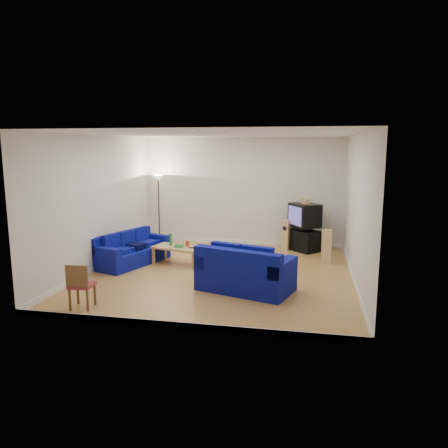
% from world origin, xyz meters
% --- Properties ---
extents(room, '(6.01, 6.51, 3.21)m').
position_xyz_m(room, '(0.00, 0.00, 1.54)').
color(room, olive).
rests_on(room, ground).
extents(sofa_three_seat, '(1.49, 2.20, 0.78)m').
position_xyz_m(sofa_three_seat, '(-2.41, 0.41, 0.29)').
color(sofa_three_seat, navy).
rests_on(sofa_three_seat, ground).
extents(sofa_loveseat, '(2.09, 1.55, 0.93)m').
position_xyz_m(sofa_loveseat, '(0.73, -1.15, 0.35)').
color(sofa_loveseat, navy).
rests_on(sofa_loveseat, ground).
extents(coffee_table, '(1.37, 0.92, 0.46)m').
position_xyz_m(coffee_table, '(-1.20, 0.57, 0.40)').
color(coffee_table, tan).
rests_on(coffee_table, ground).
extents(bottle, '(0.07, 0.07, 0.30)m').
position_xyz_m(bottle, '(-1.43, 0.66, 0.61)').
color(bottle, '#197233').
rests_on(bottle, coffee_table).
extents(tissue_box, '(0.23, 0.14, 0.09)m').
position_xyz_m(tissue_box, '(-1.14, 0.47, 0.50)').
color(tissue_box, green).
rests_on(tissue_box, coffee_table).
extents(red_canister, '(0.10, 0.10, 0.14)m').
position_xyz_m(red_canister, '(-0.98, 0.63, 0.53)').
color(red_canister, red).
rests_on(red_canister, coffee_table).
extents(remote, '(0.16, 0.06, 0.02)m').
position_xyz_m(remote, '(-0.82, 0.46, 0.47)').
color(remote, black).
rests_on(remote, coffee_table).
extents(tv_stand, '(1.08, 1.06, 0.60)m').
position_xyz_m(tv_stand, '(1.81, 2.70, 0.30)').
color(tv_stand, black).
rests_on(tv_stand, ground).
extents(av_receiver, '(0.55, 0.51, 0.10)m').
position_xyz_m(av_receiver, '(1.81, 2.75, 0.65)').
color(av_receiver, black).
rests_on(av_receiver, tv_stand).
extents(television, '(0.97, 1.04, 0.65)m').
position_xyz_m(television, '(1.86, 2.66, 1.02)').
color(television, black).
rests_on(television, av_receiver).
extents(centre_speaker, '(0.29, 0.41, 0.13)m').
position_xyz_m(centre_speaker, '(1.86, 2.73, 1.41)').
color(centre_speaker, tan).
rests_on(centre_speaker, television).
extents(speaker_left, '(0.28, 0.31, 0.87)m').
position_xyz_m(speaker_left, '(1.37, 2.70, 0.43)').
color(speaker_left, tan).
rests_on(speaker_left, ground).
extents(speaker_right, '(0.27, 0.21, 0.85)m').
position_xyz_m(speaker_right, '(2.45, 1.45, 0.43)').
color(speaker_right, tan).
rests_on(speaker_right, ground).
extents(floor_lamp, '(0.36, 0.36, 2.09)m').
position_xyz_m(floor_lamp, '(-2.45, 2.70, 1.73)').
color(floor_lamp, black).
rests_on(floor_lamp, ground).
extents(dining_chair, '(0.44, 0.44, 0.85)m').
position_xyz_m(dining_chair, '(-2.04, -2.72, 0.47)').
color(dining_chair, brown).
rests_on(dining_chair, ground).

